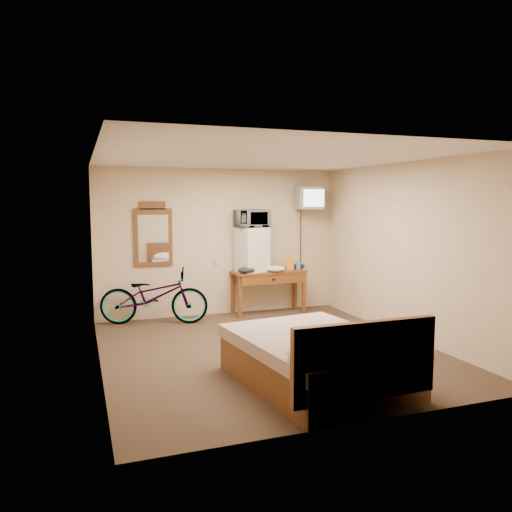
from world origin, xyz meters
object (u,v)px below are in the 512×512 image
(microwave, at_px, (252,219))
(bicycle, at_px, (154,296))
(wall_mirror, at_px, (153,235))
(desk, at_px, (269,278))
(mini_fridge, at_px, (252,249))
(blue_cup, at_px, (298,266))
(crt_television, at_px, (309,198))
(bed, at_px, (319,359))

(microwave, height_order, bicycle, microwave)
(wall_mirror, xyz_separation_m, bicycle, (-0.05, -0.32, -0.95))
(desk, height_order, mini_fridge, mini_fridge)
(microwave, height_order, blue_cup, microwave)
(bicycle, bearing_deg, microwave, -69.89)
(mini_fridge, xyz_separation_m, microwave, (0.00, 0.00, 0.53))
(mini_fridge, distance_m, blue_cup, 0.90)
(desk, bearing_deg, mini_fridge, 169.84)
(wall_mirror, bearing_deg, desk, -7.96)
(crt_television, bearing_deg, bed, -113.80)
(bed, bearing_deg, mini_fridge, 82.56)
(microwave, bearing_deg, desk, -13.36)
(mini_fridge, bearing_deg, bed, -97.44)
(blue_cup, bearing_deg, desk, 179.20)
(blue_cup, height_order, wall_mirror, wall_mirror)
(desk, bearing_deg, microwave, 169.80)
(mini_fridge, height_order, blue_cup, mini_fridge)
(wall_mirror, distance_m, bicycle, 1.01)
(desk, height_order, microwave, microwave)
(desk, relative_size, bicycle, 0.76)
(microwave, bearing_deg, bicycle, -179.57)
(microwave, relative_size, bed, 0.26)
(microwave, bearing_deg, blue_cup, -7.34)
(mini_fridge, relative_size, microwave, 1.38)
(desk, bearing_deg, bicycle, -178.49)
(mini_fridge, distance_m, wall_mirror, 1.67)
(bed, bearing_deg, bicycle, 110.46)
(mini_fridge, relative_size, bed, 0.36)
(crt_television, height_order, wall_mirror, crt_television)
(microwave, bearing_deg, bed, -100.61)
(wall_mirror, bearing_deg, bed, -71.98)
(blue_cup, relative_size, wall_mirror, 0.13)
(bicycle, distance_m, bed, 3.56)
(wall_mirror, height_order, bicycle, wall_mirror)
(desk, distance_m, bicycle, 2.00)
(wall_mirror, bearing_deg, mini_fridge, -7.55)
(desk, relative_size, bed, 0.61)
(desk, relative_size, wall_mirror, 1.22)
(blue_cup, bearing_deg, bicycle, -178.98)
(desk, relative_size, microwave, 2.35)
(crt_television, bearing_deg, mini_fridge, 178.19)
(bicycle, bearing_deg, blue_cup, -72.47)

